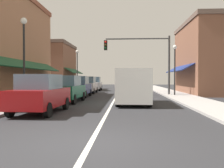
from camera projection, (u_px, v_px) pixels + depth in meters
The scene contains 16 objects.
ground_plane at pixel (117, 95), 24.10m from camera, with size 80.00×80.00×0.00m, color #28282B.
sidewalk_left at pixel (61, 94), 24.41m from camera, with size 2.60×56.00×0.12m, color gray.
sidewalk_right at pixel (175, 94), 23.79m from camera, with size 2.60×56.00×0.12m, color #A39E99.
lane_center_stripe at pixel (117, 95), 24.10m from camera, with size 0.14×52.00×0.01m, color silver.
storefront_right_block at pixel (213, 58), 25.46m from camera, with size 7.09×10.20×7.27m.
storefront_far_left at pixel (55, 67), 34.51m from camera, with size 5.63×8.20×6.35m.
parked_car_nearest_left at pixel (41, 94), 11.45m from camera, with size 1.88×4.15×1.77m.
parked_car_second_left at pixel (67, 89), 16.60m from camera, with size 1.88×4.15×1.77m.
parked_car_third_left at pixel (78, 87), 21.26m from camera, with size 1.79×4.11×1.77m.
parked_car_far_left at pixel (88, 85), 26.68m from camera, with size 1.79×4.10×1.77m.
parked_car_distant_left at pixel (94, 84), 31.93m from camera, with size 1.87×4.14×1.77m.
van_in_lane at pixel (134, 85), 15.44m from camera, with size 2.11×5.23×2.12m.
traffic_signal_mast_arm at pixel (145, 54), 23.00m from camera, with size 6.06×0.50×5.48m.
street_lamp_left_near at pixel (24, 47), 13.90m from camera, with size 0.36×0.36×4.96m.
street_lamp_right_mid at pixel (175, 61), 22.04m from camera, with size 0.36×0.36×4.52m.
street_lamp_left_far at pixel (77, 64), 30.25m from camera, with size 0.36×0.36×4.98m.
Camera 1 is at (0.87, -6.06, 1.59)m, focal length 40.21 mm.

